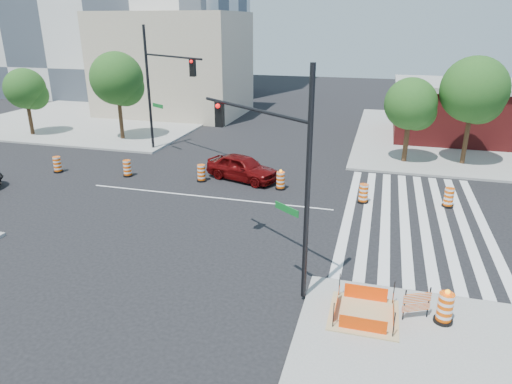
% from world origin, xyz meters
% --- Properties ---
extents(ground, '(120.00, 120.00, 0.00)m').
position_xyz_m(ground, '(0.00, 0.00, 0.00)').
color(ground, black).
rests_on(ground, ground).
extents(sidewalk_ne, '(22.00, 22.00, 0.15)m').
position_xyz_m(sidewalk_ne, '(18.00, 18.00, 0.07)').
color(sidewalk_ne, gray).
rests_on(sidewalk_ne, ground).
extents(sidewalk_nw, '(22.00, 22.00, 0.15)m').
position_xyz_m(sidewalk_nw, '(-18.00, 18.00, 0.07)').
color(sidewalk_nw, gray).
rests_on(sidewalk_nw, ground).
extents(crosswalk_east, '(6.75, 13.50, 0.01)m').
position_xyz_m(crosswalk_east, '(10.95, 0.00, 0.01)').
color(crosswalk_east, silver).
rests_on(crosswalk_east, ground).
extents(lane_centerline, '(14.00, 0.12, 0.01)m').
position_xyz_m(lane_centerline, '(0.00, 0.00, 0.01)').
color(lane_centerline, silver).
rests_on(lane_centerline, ground).
extents(excavation_pit, '(2.20, 2.20, 0.90)m').
position_xyz_m(excavation_pit, '(9.00, -9.00, 0.22)').
color(excavation_pit, tan).
rests_on(excavation_pit, ground).
extents(brick_storefront, '(16.50, 8.50, 4.60)m').
position_xyz_m(brick_storefront, '(18.00, 18.00, 2.32)').
color(brick_storefront, maroon).
rests_on(brick_storefront, ground).
extents(beige_midrise, '(14.00, 10.00, 10.00)m').
position_xyz_m(beige_midrise, '(-12.00, 22.00, 5.00)').
color(beige_midrise, '#BBA98F').
rests_on(beige_midrise, ground).
extents(red_coupe, '(4.93, 3.18, 1.56)m').
position_xyz_m(red_coupe, '(1.06, 3.34, 0.78)').
color(red_coupe, '#560707').
rests_on(red_coupe, ground).
extents(signal_pole_se, '(4.85, 3.67, 7.86)m').
position_xyz_m(signal_pole_se, '(5.59, -7.41, 4.82)').
color(signal_pole_se, black).
rests_on(signal_pole_se, ground).
extents(signal_pole_nw, '(5.76, 3.56, 8.77)m').
position_xyz_m(signal_pole_nw, '(-6.01, 7.36, 5.36)').
color(signal_pole_nw, black).
rests_on(signal_pole_nw, ground).
extents(pit_drum, '(0.60, 0.60, 1.18)m').
position_xyz_m(pit_drum, '(11.45, -8.65, 0.64)').
color(pit_drum, black).
rests_on(pit_drum, ground).
extents(barricade, '(0.86, 0.45, 1.10)m').
position_xyz_m(barricade, '(10.59, -8.71, 0.76)').
color(barricade, '#F45405').
rests_on(barricade, ground).
extents(tree_north_a, '(3.34, 3.29, 5.59)m').
position_xyz_m(tree_north_a, '(-19.44, 9.55, 3.75)').
color(tree_north_a, '#382314').
rests_on(tree_north_a, ground).
extents(tree_north_b, '(4.11, 4.11, 6.99)m').
position_xyz_m(tree_north_b, '(-11.28, 10.27, 4.69)').
color(tree_north_b, '#382314').
rests_on(tree_north_b, ground).
extents(tree_north_c, '(3.45, 3.39, 5.76)m').
position_xyz_m(tree_north_c, '(10.72, 9.70, 3.86)').
color(tree_north_c, '#382314').
rests_on(tree_north_c, ground).
extents(tree_north_d, '(4.20, 4.20, 7.15)m').
position_xyz_m(tree_north_d, '(14.49, 10.21, 4.80)').
color(tree_north_d, '#382314').
rests_on(tree_north_d, ground).
extents(median_drum_0, '(0.60, 0.60, 1.02)m').
position_xyz_m(median_drum_0, '(-10.82, 1.57, 0.48)').
color(median_drum_0, black).
rests_on(median_drum_0, ground).
extents(median_drum_1, '(0.60, 0.60, 1.02)m').
position_xyz_m(median_drum_1, '(-6.08, 2.06, 0.48)').
color(median_drum_1, black).
rests_on(median_drum_1, ground).
extents(median_drum_2, '(0.60, 0.60, 1.02)m').
position_xyz_m(median_drum_2, '(-1.26, 2.42, 0.48)').
color(median_drum_2, black).
rests_on(median_drum_2, ground).
extents(median_drum_3, '(0.60, 0.60, 1.18)m').
position_xyz_m(median_drum_3, '(3.67, 2.33, 0.49)').
color(median_drum_3, black).
rests_on(median_drum_3, ground).
extents(median_drum_4, '(0.60, 0.60, 1.02)m').
position_xyz_m(median_drum_4, '(8.39, 1.49, 0.48)').
color(median_drum_4, black).
rests_on(median_drum_4, ground).
extents(median_drum_5, '(0.60, 0.60, 1.02)m').
position_xyz_m(median_drum_5, '(12.71, 2.06, 0.48)').
color(median_drum_5, black).
rests_on(median_drum_5, ground).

